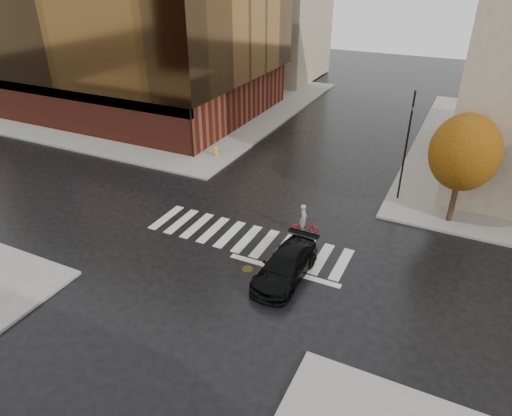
{
  "coord_description": "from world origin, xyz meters",
  "views": [
    {
      "loc": [
        9.9,
        -18.69,
        13.97
      ],
      "look_at": [
        0.47,
        0.71,
        2.0
      ],
      "focal_mm": 32.0,
      "sensor_mm": 36.0,
      "label": 1
    }
  ],
  "objects_px": {
    "traffic_light_ne": "(407,140)",
    "cyclist": "(304,224)",
    "fire_hydrant": "(216,150)",
    "traffic_light_nw": "(190,100)",
    "sedan": "(285,266)"
  },
  "relations": [
    {
      "from": "traffic_light_ne",
      "to": "cyclist",
      "type": "bearing_deg",
      "value": 43.77
    },
    {
      "from": "fire_hydrant",
      "to": "traffic_light_ne",
      "type": "bearing_deg",
      "value": -4.01
    },
    {
      "from": "traffic_light_nw",
      "to": "fire_hydrant",
      "type": "height_order",
      "value": "traffic_light_nw"
    },
    {
      "from": "traffic_light_nw",
      "to": "fire_hydrant",
      "type": "distance_m",
      "value": 4.4
    },
    {
      "from": "cyclist",
      "to": "fire_hydrant",
      "type": "relative_size",
      "value": 2.23
    },
    {
      "from": "traffic_light_nw",
      "to": "traffic_light_ne",
      "type": "height_order",
      "value": "traffic_light_nw"
    },
    {
      "from": "cyclist",
      "to": "traffic_light_nw",
      "type": "relative_size",
      "value": 0.23
    },
    {
      "from": "sedan",
      "to": "traffic_light_ne",
      "type": "bearing_deg",
      "value": 74.17
    },
    {
      "from": "fire_hydrant",
      "to": "sedan",
      "type": "bearing_deg",
      "value": -47.43
    },
    {
      "from": "traffic_light_nw",
      "to": "traffic_light_ne",
      "type": "distance_m",
      "value": 15.71
    },
    {
      "from": "cyclist",
      "to": "traffic_light_ne",
      "type": "relative_size",
      "value": 0.26
    },
    {
      "from": "sedan",
      "to": "traffic_light_nw",
      "type": "bearing_deg",
      "value": 140.4
    },
    {
      "from": "sedan",
      "to": "fire_hydrant",
      "type": "bearing_deg",
      "value": 134.29
    },
    {
      "from": "sedan",
      "to": "cyclist",
      "type": "distance_m",
      "value": 4.35
    },
    {
      "from": "sedan",
      "to": "traffic_light_ne",
      "type": "xyz_separation_m",
      "value": [
        3.41,
        10.8,
        3.39
      ]
    }
  ]
}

